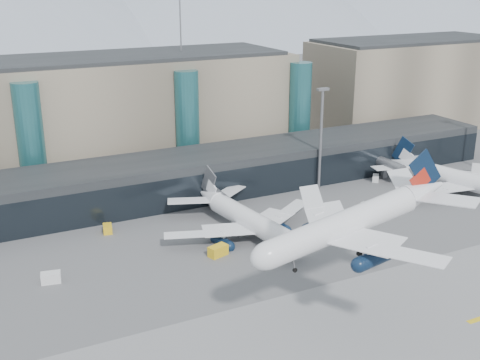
# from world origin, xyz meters

# --- Properties ---
(ground) EXTENTS (900.00, 900.00, 0.00)m
(ground) POSITION_xyz_m (0.00, 0.00, 0.00)
(ground) COLOR #515154
(ground) RESTS_ON ground
(runway_strip) EXTENTS (400.00, 40.00, 0.04)m
(runway_strip) POSITION_xyz_m (0.00, -15.00, 0.02)
(runway_strip) COLOR slate
(runway_strip) RESTS_ON ground
(runway_markings) EXTENTS (128.00, 1.00, 0.02)m
(runway_markings) POSITION_xyz_m (-0.00, -15.00, 0.05)
(runway_markings) COLOR gold
(runway_markings) RESTS_ON ground
(concourse) EXTENTS (170.00, 27.00, 10.00)m
(concourse) POSITION_xyz_m (-0.02, 57.73, 4.97)
(concourse) COLOR black
(concourse) RESTS_ON ground
(terminal_main) EXTENTS (130.00, 30.00, 31.00)m
(terminal_main) POSITION_xyz_m (-25.00, 90.00, 15.44)
(terminal_main) COLOR gray
(terminal_main) RESTS_ON ground
(terminal_east) EXTENTS (70.00, 30.00, 31.00)m
(terminal_east) POSITION_xyz_m (95.00, 90.00, 15.44)
(terminal_east) COLOR gray
(terminal_east) RESTS_ON ground
(teal_towers) EXTENTS (116.40, 19.40, 46.00)m
(teal_towers) POSITION_xyz_m (-14.99, 74.01, 14.01)
(teal_towers) COLOR #256268
(teal_towers) RESTS_ON ground
(lightmast_mid) EXTENTS (3.00, 1.20, 25.60)m
(lightmast_mid) POSITION_xyz_m (30.00, 48.00, 14.42)
(lightmast_mid) COLOR slate
(lightmast_mid) RESTS_ON ground
(hero_jet) EXTENTS (34.42, 35.69, 11.49)m
(hero_jet) POSITION_xyz_m (0.65, -6.08, 18.03)
(hero_jet) COLOR silver
(hero_jet) RESTS_ON ground
(jet_parked_mid) EXTENTS (37.96, 37.92, 12.32)m
(jet_parked_mid) POSITION_xyz_m (0.38, 32.54, 4.66)
(jet_parked_mid) COLOR silver
(jet_parked_mid) RESTS_ON ground
(jet_parked_right) EXTENTS (37.90, 39.42, 12.65)m
(jet_parked_right) POSITION_xyz_m (58.39, 32.54, 4.79)
(jet_parked_right) COLOR silver
(jet_parked_right) RESTS_ON ground
(veh_a) EXTENTS (3.67, 2.48, 1.90)m
(veh_a) POSITION_xyz_m (-39.75, 27.32, 0.95)
(veh_a) COLOR silver
(veh_a) RESTS_ON ground
(veh_b) EXTENTS (2.38, 3.25, 1.70)m
(veh_b) POSITION_xyz_m (-25.21, 44.39, 0.85)
(veh_b) COLOR gold
(veh_b) RESTS_ON ground
(veh_c) EXTENTS (4.16, 4.13, 2.13)m
(veh_c) POSITION_xyz_m (19.72, 24.32, 1.07)
(veh_c) COLOR #515056
(veh_c) RESTS_ON ground
(veh_d) EXTENTS (3.05, 3.19, 1.65)m
(veh_d) POSITION_xyz_m (46.53, 46.00, 0.82)
(veh_d) COLOR silver
(veh_d) RESTS_ON ground
(veh_g) EXTENTS (1.57, 2.24, 1.20)m
(veh_g) POSITION_xyz_m (32.14, 31.68, 0.60)
(veh_g) COLOR silver
(veh_g) RESTS_ON ground
(veh_h) EXTENTS (4.20, 3.04, 2.09)m
(veh_h) POSITION_xyz_m (-9.01, 23.96, 1.04)
(veh_h) COLOR gold
(veh_h) RESTS_ON ground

